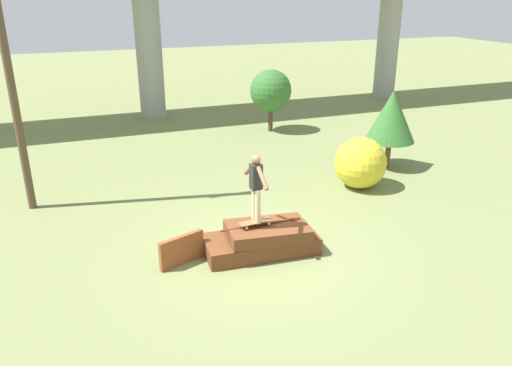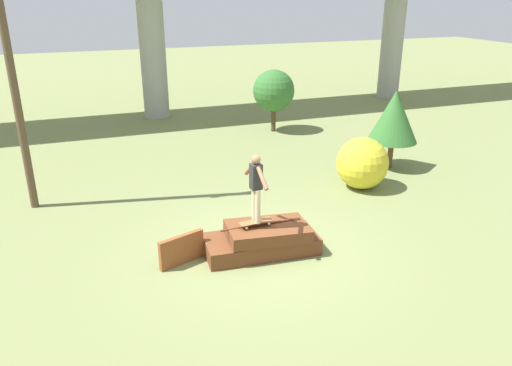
% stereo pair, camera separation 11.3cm
% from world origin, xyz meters
% --- Properties ---
extents(ground_plane, '(80.00, 80.00, 0.00)m').
position_xyz_m(ground_plane, '(0.00, 0.00, 0.00)').
color(ground_plane, olive).
extents(scrap_pile, '(2.51, 1.27, 0.69)m').
position_xyz_m(scrap_pile, '(0.04, -0.02, 0.29)').
color(scrap_pile, brown).
rests_on(scrap_pile, ground_plane).
extents(scrap_plank_loose, '(1.01, 0.44, 0.64)m').
position_xyz_m(scrap_plank_loose, '(-1.73, 0.11, 0.32)').
color(scrap_plank_loose, brown).
rests_on(scrap_plank_loose, ground_plane).
extents(skateboard, '(0.76, 0.27, 0.09)m').
position_xyz_m(skateboard, '(-0.13, -0.04, 0.76)').
color(skateboard, brown).
rests_on(skateboard, scrap_pile).
extents(skater, '(0.23, 1.08, 1.48)m').
position_xyz_m(skater, '(-0.13, -0.04, 1.62)').
color(skater, '#C6B78E').
rests_on(skater, skateboard).
extents(utility_pole, '(1.30, 0.20, 8.80)m').
position_xyz_m(utility_pole, '(-4.76, 4.34, 4.52)').
color(utility_pole, brown).
rests_on(utility_pole, ground_plane).
extents(tree_behind_left, '(1.63, 1.63, 2.45)m').
position_xyz_m(tree_behind_left, '(3.97, 9.07, 1.63)').
color(tree_behind_left, '#4C3823').
rests_on(tree_behind_left, ground_plane).
extents(tree_behind_right, '(1.54, 1.54, 2.49)m').
position_xyz_m(tree_behind_right, '(5.82, 3.70, 1.68)').
color(tree_behind_right, brown).
rests_on(tree_behind_right, ground_plane).
extents(bush_yellow_flowering, '(1.48, 1.48, 1.48)m').
position_xyz_m(bush_yellow_flowering, '(4.04, 2.53, 0.74)').
color(bush_yellow_flowering, gold).
rests_on(bush_yellow_flowering, ground_plane).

